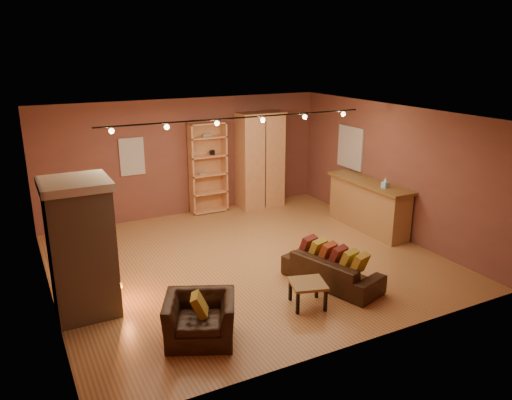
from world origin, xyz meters
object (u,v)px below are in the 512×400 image
fireplace (82,248)px  bar_counter (368,205)px  armchair (200,312)px  bookcase (207,167)px  coffee_table (308,286)px  armoire (260,160)px  loveseat (332,264)px

fireplace → bar_counter: size_ratio=0.92×
fireplace → armchair: 2.09m
bookcase → coffee_table: (-0.40, -5.16, -0.79)m
armchair → bar_counter: bearing=51.0°
bookcase → armchair: 5.77m
bookcase → armoire: bearing=-7.9°
fireplace → loveseat: fireplace is taller
bookcase → bar_counter: (2.71, -2.82, -0.57)m
armoire → bar_counter: bearing=-62.8°
armoire → bar_counter: armoire is taller
loveseat → coffee_table: (-0.78, -0.44, -0.02)m
armchair → loveseat: bearing=36.5°
loveseat → fireplace: bearing=58.8°
armoire → coffee_table: (-1.76, -4.97, -0.86)m
bookcase → bar_counter: 3.96m
armoire → coffee_table: 5.35m
bookcase → fireplace: bearing=-133.4°
fireplace → armchair: (1.27, -1.53, -0.63)m
fireplace → armchair: bearing=-50.2°
armoire → loveseat: 4.71m
fireplace → bar_counter: 6.33m
bar_counter → loveseat: (-2.33, -1.90, -0.19)m
bar_counter → loveseat: bearing=-140.9°
fireplace → coffee_table: (3.13, -1.43, -0.71)m
bookcase → loveseat: (0.38, -4.72, -0.77)m
bookcase → armchair: bookcase is taller
bookcase → bar_counter: size_ratio=0.96×
fireplace → armoire: size_ratio=0.88×
bookcase → armoire: size_ratio=0.93×
coffee_table → bar_counter: bearing=36.9°
bar_counter → loveseat: 3.01m
bookcase → armchair: size_ratio=1.95×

